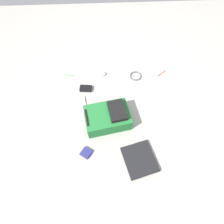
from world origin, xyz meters
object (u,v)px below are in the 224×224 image
object	(u,v)px
backpack	(108,117)
book_red	(73,106)
power_brick	(86,88)
earbud_pouch	(86,153)
computer_mouse	(102,73)
pen_blue	(69,75)
laptop	(140,159)
cable_coil	(136,76)
pen_black	(162,73)

from	to	relation	value
backpack	book_red	world-z (taller)	backpack
power_brick	earbud_pouch	world-z (taller)	power_brick
book_red	computer_mouse	bearing A→B (deg)	-36.06
computer_mouse	earbud_pouch	world-z (taller)	computer_mouse
backpack	pen_blue	world-z (taller)	backpack
book_red	pen_blue	xyz separation A→B (m)	(0.45, 0.07, -0.01)
backpack	book_red	distance (m)	0.42
backpack	laptop	distance (m)	0.50
backpack	cable_coil	bearing A→B (deg)	-31.07
power_brick	earbud_pouch	distance (m)	0.74
pen_blue	earbud_pouch	world-z (taller)	earbud_pouch
book_red	cable_coil	xyz separation A→B (m)	(0.39, -0.72, -0.00)
computer_mouse	power_brick	size ratio (longest dim) A/B	0.71
backpack	cable_coil	xyz separation A→B (m)	(0.58, -0.35, -0.08)
power_brick	pen_blue	size ratio (longest dim) A/B	1.01
backpack	power_brick	world-z (taller)	backpack
backpack	pen_black	distance (m)	0.91
laptop	cable_coil	bearing A→B (deg)	-4.60
laptop	book_red	xyz separation A→B (m)	(0.60, 0.64, -0.01)
cable_coil	pen_black	xyz separation A→B (m)	(0.03, -0.32, -0.00)
backpack	pen_black	xyz separation A→B (m)	(0.61, -0.67, -0.08)
book_red	pen_blue	bearing A→B (deg)	9.22
computer_mouse	power_brick	distance (m)	0.29
power_brick	pen_blue	world-z (taller)	power_brick
pen_blue	earbud_pouch	size ratio (longest dim) A/B	1.50
cable_coil	pen_black	distance (m)	0.32
laptop	pen_black	xyz separation A→B (m)	(1.02, -0.40, -0.01)
laptop	book_red	distance (m)	0.88
cable_coil	power_brick	bearing A→B (deg)	105.66
backpack	computer_mouse	bearing A→B (deg)	4.31
earbud_pouch	laptop	bearing A→B (deg)	-99.75
pen_black	backpack	bearing A→B (deg)	132.44
backpack	cable_coil	distance (m)	0.69
power_brick	pen_black	xyz separation A→B (m)	(0.20, -0.91, -0.01)
earbud_pouch	power_brick	bearing A→B (deg)	1.56
backpack	computer_mouse	size ratio (longest dim) A/B	5.03
laptop	earbud_pouch	world-z (taller)	laptop
laptop	pen_blue	bearing A→B (deg)	34.28
book_red	cable_coil	world-z (taller)	book_red
laptop	pen_blue	world-z (taller)	laptop
computer_mouse	cable_coil	size ratio (longest dim) A/B	0.67
computer_mouse	pen_blue	size ratio (longest dim) A/B	0.72
power_brick	laptop	bearing A→B (deg)	-148.41
power_brick	earbud_pouch	xyz separation A→B (m)	(-0.74, -0.02, -0.00)
backpack	computer_mouse	xyz separation A→B (m)	(0.64, 0.05, -0.07)
backpack	pen_black	bearing A→B (deg)	-47.56
pen_blue	power_brick	bearing A→B (deg)	-137.12
laptop	cable_coil	distance (m)	1.00
cable_coil	pen_black	bearing A→B (deg)	-84.39
computer_mouse	power_brick	bearing A→B (deg)	155.47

